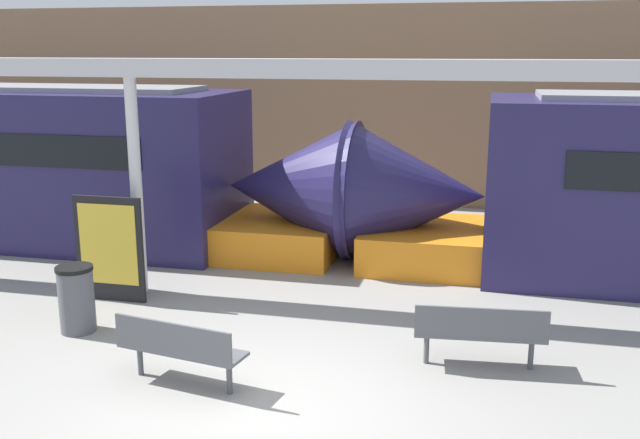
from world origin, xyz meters
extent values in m
plane|color=gray|center=(0.00, 0.00, 0.00)|extent=(60.00, 60.00, 0.00)
cube|color=#937051|center=(0.00, 11.21, 2.50)|extent=(56.00, 0.20, 5.00)
cone|color=#231E4C|center=(1.14, 6.11, 1.32)|extent=(2.55, 2.63, 2.63)
cube|color=orange|center=(1.38, 6.11, 0.35)|extent=(2.30, 2.46, 0.70)
cone|color=#231E4C|center=(-1.21, 6.11, 1.32)|extent=(2.55, 2.63, 2.63)
cube|color=orange|center=(-1.46, 6.11, 0.35)|extent=(2.30, 2.46, 0.70)
cube|color=#4C4F54|center=(-1.00, 0.41, 0.45)|extent=(1.64, 0.71, 0.04)
cube|color=#4C4F54|center=(-1.03, 0.22, 0.66)|extent=(1.57, 0.31, 0.38)
cylinder|color=#4C4F54|center=(-1.62, 0.52, 0.21)|extent=(0.07, 0.07, 0.43)
cylinder|color=#4C4F54|center=(-0.37, 0.30, 0.21)|extent=(0.07, 0.07, 0.43)
cube|color=#4C4F54|center=(2.43, 1.73, 0.45)|extent=(1.66, 0.59, 0.04)
cube|color=#4C4F54|center=(2.45, 1.53, 0.66)|extent=(1.62, 0.18, 0.38)
cylinder|color=#4C4F54|center=(1.79, 1.67, 0.21)|extent=(0.07, 0.07, 0.43)
cylinder|color=#4C4F54|center=(3.08, 1.79, 0.21)|extent=(0.07, 0.07, 0.43)
cylinder|color=#4C4F54|center=(-3.14, 1.60, 0.45)|extent=(0.49, 0.49, 0.90)
cylinder|color=black|center=(-3.14, 1.60, 0.93)|extent=(0.52, 0.52, 0.06)
cube|color=black|center=(-3.32, 2.88, 0.85)|extent=(1.15, 0.06, 1.70)
cube|color=gold|center=(-3.32, 2.85, 0.93)|extent=(0.98, 0.01, 1.29)
cylinder|color=silver|center=(-3.07, 3.42, 1.75)|extent=(0.19, 0.19, 3.50)
cube|color=#B7B7BC|center=(-3.07, 3.42, 3.64)|extent=(28.00, 0.60, 0.28)
camera|label=1|loc=(2.41, -6.87, 3.93)|focal=40.00mm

